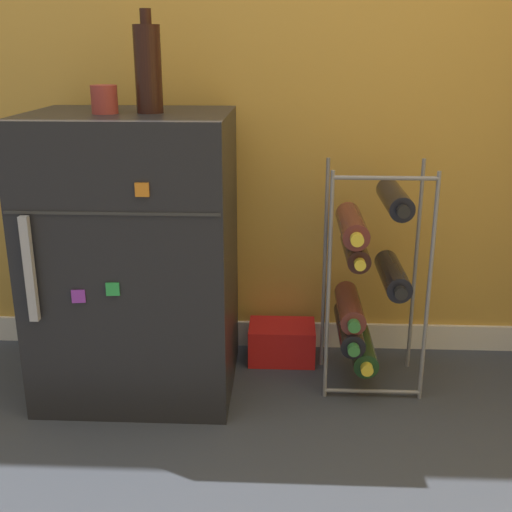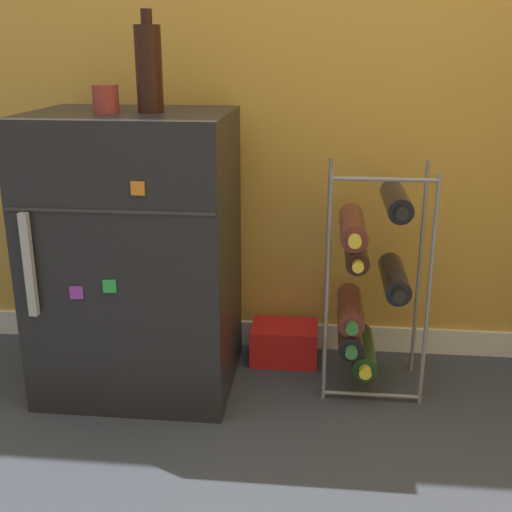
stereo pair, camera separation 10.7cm
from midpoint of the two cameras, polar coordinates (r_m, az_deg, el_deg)
ground_plane at (r=1.83m, az=2.54°, el=-16.03°), size 14.00×14.00×0.00m
mini_fridge at (r=1.97m, az=-8.99°, el=0.12°), size 0.58×0.49×0.85m
wine_rack at (r=1.98m, az=11.27°, el=-2.21°), size 0.30×0.32×0.70m
soda_box at (r=2.21m, az=3.94°, el=-7.72°), size 0.22×0.16×0.13m
fridge_top_cup at (r=1.86m, az=-11.58°, el=13.53°), size 0.07×0.07×0.08m
fridge_top_bottle at (r=1.85m, az=-7.81°, el=16.24°), size 0.07×0.07×0.27m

